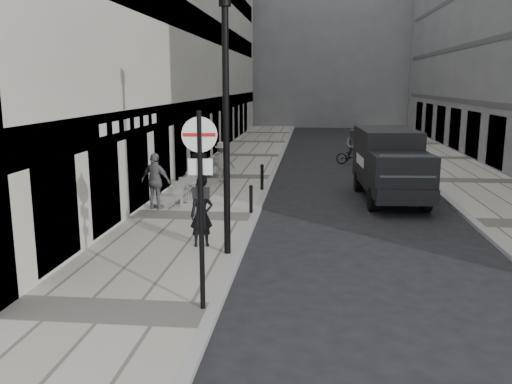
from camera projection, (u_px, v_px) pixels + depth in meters
sidewalk at (229, 177)px, 25.28m from camera, size 4.00×60.00×0.12m
far_sidewalk at (472, 182)px, 24.18m from camera, size 4.00×60.00×0.12m
building_far at (311, 22)px, 59.82m from camera, size 24.00×16.00×22.00m
walking_man at (202, 215)px, 14.31m from camera, size 0.70×0.57×1.66m
sign_post at (201, 185)px, 9.99m from camera, size 0.65×0.14×3.78m
lamppost at (226, 113)px, 13.15m from camera, size 0.29×0.29×6.39m
bollard_near at (251, 200)px, 18.07m from camera, size 0.12×0.12×0.88m
bollard_far at (262, 178)px, 21.99m from camera, size 0.13×0.13×0.98m
panel_van at (390, 161)px, 20.49m from camera, size 2.40×5.73×2.65m
cyclist at (353, 151)px, 29.51m from camera, size 1.91×1.08×1.95m
pedestrian_a at (156, 181)px, 18.52m from camera, size 1.23×0.82×1.94m
pedestrian_b at (222, 162)px, 23.69m from camera, size 1.15×0.68×1.76m
pedestrian_c at (199, 163)px, 22.91m from camera, size 0.96×0.67×1.88m
cafe_table_near at (194, 181)px, 21.53m from camera, size 0.70×1.59×0.90m
cafe_table_mid at (181, 191)px, 19.44m from camera, size 0.69×1.55×0.88m
cafe_table_far at (212, 167)px, 25.41m from camera, size 0.62×1.40×0.80m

